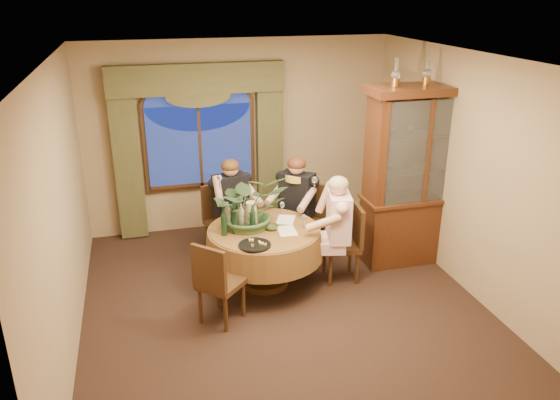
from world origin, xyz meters
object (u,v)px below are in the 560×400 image
object	(u,v)px
chair_front_left	(221,281)
stoneware_vase	(251,214)
oil_lamp_left	(396,72)
chair_right	(341,244)
wine_bottle_5	(241,217)
chair_back	(223,222)
wine_bottle_2	(233,213)
wine_bottle_4	(253,219)
wine_bottle_0	(224,222)
person_back	(231,208)
wine_bottle_1	(228,215)
china_cabinet	(417,177)
olive_bowl	(272,227)
wine_bottle_3	(235,220)
person_pink	(338,231)
oil_lamp_center	(427,71)
centerpiece_plant	(249,180)
dining_table	(264,257)
chair_back_right	(306,221)

from	to	relation	value
chair_front_left	stoneware_vase	xyz separation A→B (m)	(0.51, 0.76, 0.42)
oil_lamp_left	stoneware_vase	world-z (taller)	oil_lamp_left
chair_right	chair_front_left	world-z (taller)	same
wine_bottle_5	chair_front_left	bearing A→B (deg)	-118.36
chair_back	wine_bottle_5	world-z (taller)	wine_bottle_5
wine_bottle_2	wine_bottle_4	size ratio (longest dim) A/B	1.00
wine_bottle_0	chair_right	bearing A→B (deg)	-2.43
chair_back	person_back	bearing A→B (deg)	124.58
wine_bottle_2	wine_bottle_1	bearing A→B (deg)	-146.04
china_cabinet	wine_bottle_4	world-z (taller)	china_cabinet
chair_right	wine_bottle_5	bearing A→B (deg)	89.43
olive_bowl	wine_bottle_3	bearing A→B (deg)	179.55
person_pink	olive_bowl	size ratio (longest dim) A/B	8.38
oil_lamp_center	wine_bottle_2	distance (m)	2.89
china_cabinet	olive_bowl	size ratio (longest dim) A/B	13.99
wine_bottle_0	wine_bottle_4	size ratio (longest dim) A/B	1.00
wine_bottle_3	person_back	bearing A→B (deg)	82.79
person_back	wine_bottle_1	size ratio (longest dim) A/B	4.21
wine_bottle_0	wine_bottle_3	xyz separation A→B (m)	(0.13, 0.01, 0.00)
centerpiece_plant	wine_bottle_1	distance (m)	0.50
china_cabinet	wine_bottle_1	size ratio (longest dim) A/B	7.11
wine_bottle_0	stoneware_vase	bearing A→B (deg)	25.38
wine_bottle_4	olive_bowl	bearing A→B (deg)	-0.92
dining_table	oil_lamp_left	distance (m)	2.72
person_pink	oil_lamp_left	bearing A→B (deg)	-52.98
wine_bottle_1	wine_bottle_5	world-z (taller)	same
wine_bottle_4	chair_front_left	bearing A→B (deg)	-129.04
dining_table	chair_back_right	world-z (taller)	chair_back_right
china_cabinet	wine_bottle_2	bearing A→B (deg)	179.33
wine_bottle_0	olive_bowl	bearing A→B (deg)	1.02
oil_lamp_center	chair_back_right	xyz separation A→B (m)	(-1.32, 0.53, -2.03)
china_cabinet	wine_bottle_5	bearing A→B (deg)	-177.09
chair_front_left	wine_bottle_0	world-z (taller)	wine_bottle_0
person_pink	olive_bowl	bearing A→B (deg)	91.58
chair_front_left	wine_bottle_3	bearing A→B (deg)	110.15
olive_bowl	wine_bottle_4	bearing A→B (deg)	179.08
oil_lamp_left	chair_back	distance (m)	2.96
person_pink	centerpiece_plant	world-z (taller)	centerpiece_plant
wine_bottle_2	wine_bottle_4	world-z (taller)	same
chair_right	stoneware_vase	size ratio (longest dim) A/B	3.10
chair_front_left	wine_bottle_1	bearing A→B (deg)	118.68
china_cabinet	dining_table	bearing A→B (deg)	-175.52
dining_table	wine_bottle_0	distance (m)	0.73
wine_bottle_0	centerpiece_plant	bearing A→B (deg)	28.71
oil_lamp_left	oil_lamp_center	world-z (taller)	same
dining_table	person_pink	distance (m)	0.96
wine_bottle_0	wine_bottle_2	distance (m)	0.29
oil_lamp_center	wine_bottle_5	world-z (taller)	oil_lamp_center
person_pink	wine_bottle_5	world-z (taller)	person_pink
stoneware_vase	wine_bottle_5	size ratio (longest dim) A/B	0.94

